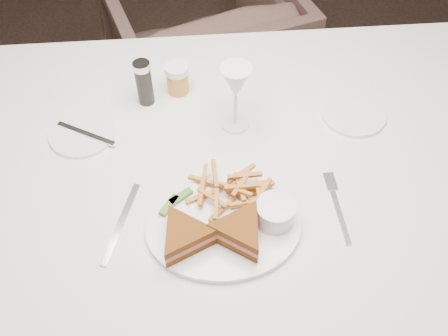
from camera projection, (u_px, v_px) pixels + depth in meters
ground at (301, 226)px, 1.92m from camera, size 5.00×5.00×0.00m
table at (223, 247)px, 1.43m from camera, size 1.47×0.98×0.75m
chair_far at (201, 45)px, 2.05m from camera, size 0.85×0.82×0.71m
table_setting at (222, 179)px, 1.07m from camera, size 0.82×0.62×0.18m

